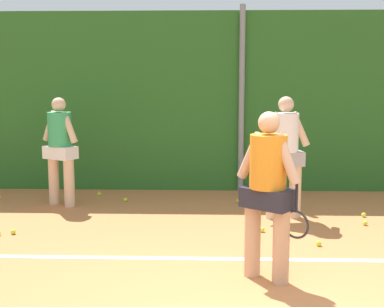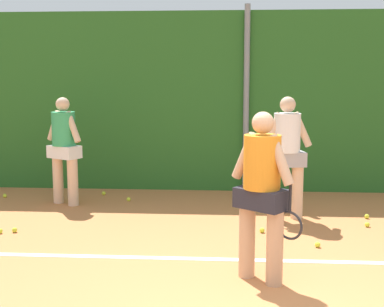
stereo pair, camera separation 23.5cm
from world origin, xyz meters
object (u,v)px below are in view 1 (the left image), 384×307
Objects in this scene: tennis_ball_3 at (364,215)px; tennis_ball_10 at (99,194)px; tennis_ball_2 at (281,196)px; tennis_ball_12 at (319,243)px; tennis_ball_5 at (13,232)px; tennis_ball_13 at (262,230)px; tennis_ball_4 at (125,200)px; tennis_ball_11 at (238,201)px; player_midcourt at (285,151)px; player_foreground_near at (268,187)px; player_backcourt_far at (60,145)px; tennis_ball_1 at (365,223)px.

tennis_ball_10 is at bearing 163.34° from tennis_ball_3.
tennis_ball_2 and tennis_ball_12 have the same top height.
tennis_ball_5 is 3.23m from tennis_ball_13.
tennis_ball_10 is (-0.51, 0.41, 0.00)m from tennis_ball_4.
tennis_ball_10 is 4.11m from tennis_ball_12.
tennis_ball_12 is at bearing -68.31° from tennis_ball_11.
player_midcourt reaches higher than tennis_ball_11.
player_foreground_near reaches higher than tennis_ball_11.
tennis_ball_10 is 1.00× the size of tennis_ball_12.
player_midcourt is 26.39× the size of tennis_ball_10.
tennis_ball_11 is (3.00, 1.79, 0.00)m from tennis_ball_5.
tennis_ball_5 and tennis_ball_12 have the same top height.
player_backcourt_far is 4.67m from tennis_ball_1.
player_midcourt is 26.39× the size of tennis_ball_13.
player_backcourt_far reaches higher than tennis_ball_13.
tennis_ball_10 is (-4.01, 1.66, 0.00)m from tennis_ball_1.
tennis_ball_1 and tennis_ball_5 have the same top height.
player_backcourt_far is 25.70× the size of tennis_ball_11.
tennis_ball_10 is (0.65, 2.23, 0.00)m from tennis_ball_5.
tennis_ball_4 is 1.00× the size of tennis_ball_5.
player_backcourt_far is at bearing 167.29° from tennis_ball_1.
tennis_ball_1 and tennis_ball_4 have the same top height.
tennis_ball_2 is 2.01m from tennis_ball_13.
tennis_ball_13 is at bearing -104.34° from tennis_ball_2.
tennis_ball_4 is at bearing -172.58° from tennis_ball_2.
player_midcourt is (0.49, 2.36, 0.03)m from player_foreground_near.
tennis_ball_10 and tennis_ball_12 have the same top height.
tennis_ball_11 and tennis_ball_13 have the same top height.
tennis_ball_10 is 1.00× the size of tennis_ball_13.
tennis_ball_10 is at bearing 178.62° from tennis_ball_2.
tennis_ball_1 is 3.72m from tennis_ball_4.
tennis_ball_1 is 4.70m from tennis_ball_5.
tennis_ball_12 is at bearing -5.18° from tennis_ball_5.
tennis_ball_1 is 0.44m from tennis_ball_3.
player_foreground_near is 3.08m from tennis_ball_3.
tennis_ball_5 and tennis_ball_10 have the same top height.
tennis_ball_4 is at bearing 141.04° from tennis_ball_12.
player_backcourt_far is at bearing -175.54° from tennis_ball_11.
tennis_ball_13 is (0.23, -1.59, 0.00)m from tennis_ball_11.
tennis_ball_4 is at bearing 160.27° from tennis_ball_1.
player_foreground_near is 3.35m from tennis_ball_11.
player_backcourt_far is 3.69m from tennis_ball_2.
player_backcourt_far is (-3.39, 0.65, -0.02)m from player_midcourt.
tennis_ball_13 is at bearing 4.91° from player_backcourt_far.
tennis_ball_4 is (-3.60, 0.82, 0.00)m from tennis_ball_3.
player_midcourt is 26.39× the size of tennis_ball_4.
tennis_ball_13 is at bearing -38.12° from tennis_ball_4.
tennis_ball_11 is at bearing 33.72° from player_backcourt_far.
tennis_ball_2 is at bearing 26.65° from tennis_ball_11.
tennis_ball_3 is at bearing 22.09° from player_backcourt_far.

